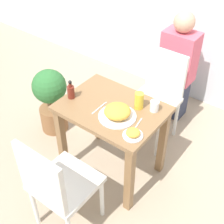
{
  "coord_description": "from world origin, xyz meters",
  "views": [
    {
      "loc": [
        1.15,
        -1.52,
        2.25
      ],
      "look_at": [
        0.0,
        0.0,
        0.67
      ],
      "focal_mm": 50.0,
      "sensor_mm": 36.0,
      "label": 1
    }
  ],
  "objects_px": {
    "side_plate": "(133,134)",
    "sauce_bottle": "(71,91)",
    "chair_far": "(158,93)",
    "juice_glass": "(139,101)",
    "chair_near": "(57,184)",
    "person_figure": "(177,68)",
    "potted_plant_left": "(51,98)",
    "food_plate": "(117,112)",
    "drink_cup": "(154,106)"
  },
  "relations": [
    {
      "from": "side_plate",
      "to": "juice_glass",
      "type": "distance_m",
      "value": 0.33
    },
    {
      "from": "drink_cup",
      "to": "juice_glass",
      "type": "height_order",
      "value": "juice_glass"
    },
    {
      "from": "drink_cup",
      "to": "juice_glass",
      "type": "bearing_deg",
      "value": -159.36
    },
    {
      "from": "chair_near",
      "to": "chair_far",
      "type": "bearing_deg",
      "value": -90.45
    },
    {
      "from": "person_figure",
      "to": "food_plate",
      "type": "bearing_deg",
      "value": -86.69
    },
    {
      "from": "chair_near",
      "to": "juice_glass",
      "type": "xyz_separation_m",
      "value": [
        0.12,
        0.81,
        0.28
      ]
    },
    {
      "from": "chair_far",
      "to": "potted_plant_left",
      "type": "xyz_separation_m",
      "value": [
        -0.88,
        -0.56,
        -0.12
      ]
    },
    {
      "from": "chair_near",
      "to": "sauce_bottle",
      "type": "distance_m",
      "value": 0.76
    },
    {
      "from": "drink_cup",
      "to": "sauce_bottle",
      "type": "height_order",
      "value": "sauce_bottle"
    },
    {
      "from": "chair_near",
      "to": "chair_far",
      "type": "distance_m",
      "value": 1.34
    },
    {
      "from": "chair_near",
      "to": "person_figure",
      "type": "xyz_separation_m",
      "value": [
        -0.01,
        1.74,
        0.07
      ]
    },
    {
      "from": "side_plate",
      "to": "sauce_bottle",
      "type": "height_order",
      "value": "sauce_bottle"
    },
    {
      "from": "drink_cup",
      "to": "chair_near",
      "type": "bearing_deg",
      "value": -105.33
    },
    {
      "from": "drink_cup",
      "to": "person_figure",
      "type": "distance_m",
      "value": 0.94
    },
    {
      "from": "side_plate",
      "to": "potted_plant_left",
      "type": "xyz_separation_m",
      "value": [
        -1.13,
        0.25,
        -0.35
      ]
    },
    {
      "from": "side_plate",
      "to": "drink_cup",
      "type": "bearing_deg",
      "value": 94.95
    },
    {
      "from": "juice_glass",
      "to": "potted_plant_left",
      "type": "distance_m",
      "value": 1.07
    },
    {
      "from": "sauce_bottle",
      "to": "potted_plant_left",
      "type": "height_order",
      "value": "sauce_bottle"
    },
    {
      "from": "chair_far",
      "to": "juice_glass",
      "type": "distance_m",
      "value": 0.6
    },
    {
      "from": "food_plate",
      "to": "drink_cup",
      "type": "xyz_separation_m",
      "value": [
        0.18,
        0.23,
        -0.0
      ]
    },
    {
      "from": "sauce_bottle",
      "to": "food_plate",
      "type": "bearing_deg",
      "value": 3.68
    },
    {
      "from": "food_plate",
      "to": "sauce_bottle",
      "type": "xyz_separation_m",
      "value": [
        -0.44,
        -0.03,
        0.02
      ]
    },
    {
      "from": "potted_plant_left",
      "to": "person_figure",
      "type": "relative_size",
      "value": 0.6
    },
    {
      "from": "chair_far",
      "to": "person_figure",
      "type": "height_order",
      "value": "person_figure"
    },
    {
      "from": "side_plate",
      "to": "drink_cup",
      "type": "relative_size",
      "value": 1.69
    },
    {
      "from": "side_plate",
      "to": "person_figure",
      "type": "height_order",
      "value": "person_figure"
    },
    {
      "from": "juice_glass",
      "to": "person_figure",
      "type": "distance_m",
      "value": 0.96
    },
    {
      "from": "chair_near",
      "to": "side_plate",
      "type": "bearing_deg",
      "value": -116.89
    },
    {
      "from": "chair_far",
      "to": "juice_glass",
      "type": "height_order",
      "value": "chair_far"
    },
    {
      "from": "chair_far",
      "to": "potted_plant_left",
      "type": "relative_size",
      "value": 1.29
    },
    {
      "from": "drink_cup",
      "to": "person_figure",
      "type": "xyz_separation_m",
      "value": [
        -0.25,
        0.89,
        -0.19
      ]
    },
    {
      "from": "chair_far",
      "to": "person_figure",
      "type": "bearing_deg",
      "value": 93.0
    },
    {
      "from": "chair_far",
      "to": "side_plate",
      "type": "distance_m",
      "value": 0.89
    },
    {
      "from": "chair_near",
      "to": "person_figure",
      "type": "height_order",
      "value": "person_figure"
    },
    {
      "from": "side_plate",
      "to": "potted_plant_left",
      "type": "height_order",
      "value": "side_plate"
    },
    {
      "from": "chair_near",
      "to": "juice_glass",
      "type": "height_order",
      "value": "chair_near"
    },
    {
      "from": "potted_plant_left",
      "to": "person_figure",
      "type": "height_order",
      "value": "person_figure"
    },
    {
      "from": "juice_glass",
      "to": "sauce_bottle",
      "type": "bearing_deg",
      "value": -156.7
    },
    {
      "from": "drink_cup",
      "to": "potted_plant_left",
      "type": "bearing_deg",
      "value": -175.71
    },
    {
      "from": "side_plate",
      "to": "person_figure",
      "type": "bearing_deg",
      "value": 102.66
    },
    {
      "from": "drink_cup",
      "to": "person_figure",
      "type": "relative_size",
      "value": 0.07
    },
    {
      "from": "chair_near",
      "to": "chair_far",
      "type": "xyz_separation_m",
      "value": [
        0.01,
        1.34,
        0.0
      ]
    },
    {
      "from": "juice_glass",
      "to": "potted_plant_left",
      "type": "height_order",
      "value": "juice_glass"
    },
    {
      "from": "sauce_bottle",
      "to": "drink_cup",
      "type": "bearing_deg",
      "value": 22.82
    },
    {
      "from": "drink_cup",
      "to": "juice_glass",
      "type": "distance_m",
      "value": 0.12
    },
    {
      "from": "person_figure",
      "to": "potted_plant_left",
      "type": "bearing_deg",
      "value": -131.43
    },
    {
      "from": "chair_far",
      "to": "drink_cup",
      "type": "relative_size",
      "value": 10.53
    },
    {
      "from": "juice_glass",
      "to": "sauce_bottle",
      "type": "height_order",
      "value": "sauce_bottle"
    },
    {
      "from": "chair_near",
      "to": "food_plate",
      "type": "bearing_deg",
      "value": -94.94
    },
    {
      "from": "potted_plant_left",
      "to": "chair_near",
      "type": "bearing_deg",
      "value": -41.74
    }
  ]
}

